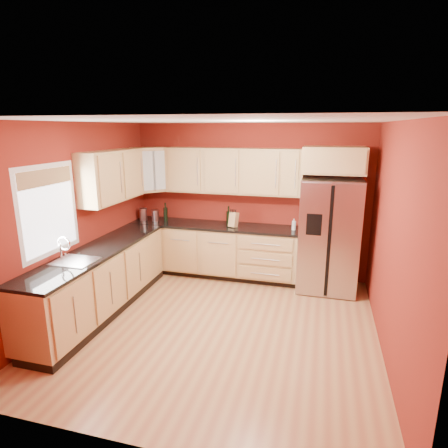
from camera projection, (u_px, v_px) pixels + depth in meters
The scene contains 23 objects.
floor at pixel (218, 326), 4.89m from camera, with size 4.00×4.00×0.00m, color #AE6A43.
ceiling at pixel (217, 121), 4.25m from camera, with size 4.00×4.00×0.00m, color silver.
wall_back at pixel (249, 201), 6.44m from camera, with size 4.00×0.04×2.60m, color maroon.
wall_front at pixel (141, 302), 2.70m from camera, with size 4.00×0.04×2.60m, color maroon.
wall_left at pixel (76, 221), 5.07m from camera, with size 0.04×4.00×2.60m, color maroon.
wall_right at pixel (393, 243), 4.07m from camera, with size 0.04×4.00×2.60m, color maroon.
base_cabinets_back at pixel (214, 251), 6.51m from camera, with size 2.90×0.60×0.88m, color tan.
base_cabinets_left at pixel (100, 282), 5.21m from camera, with size 0.60×2.80×0.88m, color tan.
countertop_back at pixel (214, 226), 6.39m from camera, with size 2.90×0.62×0.04m, color black.
countertop_left at pixel (98, 250), 5.09m from camera, with size 0.62×2.80×0.04m, color black.
upper_cabinets_back at pixel (233, 171), 6.22m from camera, with size 2.30×0.33×0.75m, color tan.
upper_cabinets_left at pixel (112, 176), 5.58m from camera, with size 0.33×1.35×0.75m, color tan.
corner_upper_cabinet at pixel (150, 170), 6.42m from camera, with size 0.62×0.33×0.75m, color tan.
over_fridge_cabinet at pixel (334, 160), 5.63m from camera, with size 0.92×0.60×0.40m, color tan.
refrigerator at pixel (329, 235), 5.85m from camera, with size 0.90×0.75×1.78m, color #B1B0B5.
window at pixel (49, 210), 4.54m from camera, with size 0.03×0.90×1.00m, color white.
sink_faucet at pixel (74, 250), 4.58m from camera, with size 0.50×0.42×0.30m, color white, non-canonical shape.
canister_left at pixel (143, 214), 6.66m from camera, with size 0.13×0.13×0.22m, color #B1B0B5.
canister_right at pixel (155, 215), 6.61m from camera, with size 0.12×0.12×0.20m, color #B1B0B5.
wine_bottle_a at pixel (165, 212), 6.61m from camera, with size 0.07×0.07×0.32m, color black, non-canonical shape.
wine_bottle_b at pixel (229, 216), 6.27m from camera, with size 0.08×0.08×0.34m, color black, non-canonical shape.
knife_block at pixel (234, 220), 6.21m from camera, with size 0.12×0.11×0.25m, color tan.
soap_dispenser at pixel (294, 224), 6.02m from camera, with size 0.06×0.06×0.19m, color silver.
Camera 1 is at (1.22, -4.23, 2.52)m, focal length 30.00 mm.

